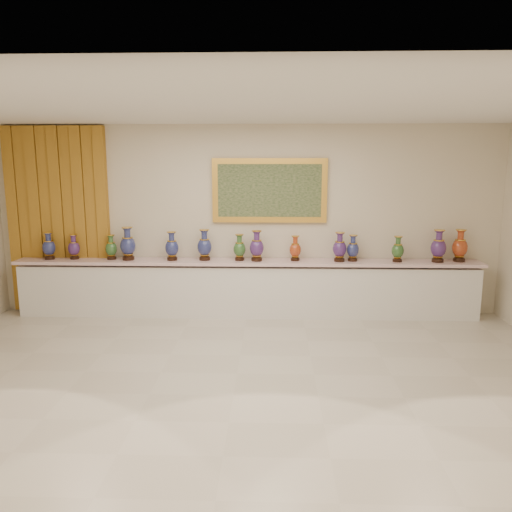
{
  "coord_description": "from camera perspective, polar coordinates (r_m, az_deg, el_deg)",
  "views": [
    {
      "loc": [
        0.4,
        -5.42,
        2.39
      ],
      "look_at": [
        0.16,
        1.7,
        1.07
      ],
      "focal_mm": 35.0,
      "sensor_mm": 36.0,
      "label": 1
    }
  ],
  "objects": [
    {
      "name": "ground",
      "position": [
        5.94,
        -2.17,
        -13.27
      ],
      "size": [
        8.0,
        8.0,
        0.0
      ],
      "primitive_type": "plane",
      "color": "beige",
      "rests_on": "ground"
    },
    {
      "name": "room",
      "position": [
        8.41,
        -18.23,
        4.4
      ],
      "size": [
        8.0,
        8.0,
        8.0
      ],
      "color": "beige",
      "rests_on": "ground"
    },
    {
      "name": "counter",
      "position": [
        7.94,
        -1.04,
        -3.77
      ],
      "size": [
        7.28,
        0.48,
        0.9
      ],
      "color": "white",
      "rests_on": "ground"
    },
    {
      "name": "vase_0",
      "position": [
        8.54,
        -22.59,
        0.94
      ],
      "size": [
        0.24,
        0.24,
        0.43
      ],
      "rotation": [
        0.0,
        0.0,
        -0.25
      ],
      "color": "black",
      "rests_on": "counter"
    },
    {
      "name": "vase_1",
      "position": [
        8.43,
        -20.09,
        0.86
      ],
      "size": [
        0.24,
        0.24,
        0.39
      ],
      "rotation": [
        0.0,
        0.0,
        0.38
      ],
      "color": "black",
      "rests_on": "counter"
    },
    {
      "name": "vase_2",
      "position": [
        8.21,
        -16.22,
        0.85
      ],
      "size": [
        0.24,
        0.24,
        0.39
      ],
      "rotation": [
        0.0,
        0.0,
        0.41
      ],
      "color": "black",
      "rests_on": "counter"
    },
    {
      "name": "vase_3",
      "position": [
        8.09,
        -14.44,
        1.2
      ],
      "size": [
        0.27,
        0.27,
        0.52
      ],
      "rotation": [
        0.0,
        0.0,
        -0.15
      ],
      "color": "black",
      "rests_on": "counter"
    },
    {
      "name": "vase_4",
      "position": [
        7.92,
        -9.59,
        0.97
      ],
      "size": [
        0.26,
        0.26,
        0.45
      ],
      "rotation": [
        0.0,
        0.0,
        0.28
      ],
      "color": "black",
      "rests_on": "counter"
    },
    {
      "name": "vase_5",
      "position": [
        7.86,
        -5.91,
        1.1
      ],
      "size": [
        0.26,
        0.26,
        0.49
      ],
      "rotation": [
        0.0,
        0.0,
        0.17
      ],
      "color": "black",
      "rests_on": "counter"
    },
    {
      "name": "vase_6",
      "position": [
        7.8,
        -1.9,
        0.84
      ],
      "size": [
        0.23,
        0.23,
        0.41
      ],
      "rotation": [
        0.0,
        0.0,
        0.26
      ],
      "color": "black",
      "rests_on": "counter"
    },
    {
      "name": "vase_7",
      "position": [
        7.75,
        0.08,
        0.99
      ],
      "size": [
        0.28,
        0.28,
        0.48
      ],
      "rotation": [
        0.0,
        0.0,
        0.29
      ],
      "color": "black",
      "rests_on": "counter"
    },
    {
      "name": "vase_8",
      "position": [
        7.8,
        4.5,
        0.75
      ],
      "size": [
        0.24,
        0.24,
        0.39
      ],
      "rotation": [
        0.0,
        0.0,
        -0.39
      ],
      "color": "black",
      "rests_on": "counter"
    },
    {
      "name": "vase_9",
      "position": [
        7.82,
        9.53,
        0.87
      ],
      "size": [
        0.22,
        0.22,
        0.46
      ],
      "rotation": [
        0.0,
        0.0,
        0.04
      ],
      "color": "black",
      "rests_on": "counter"
    },
    {
      "name": "vase_10",
      "position": [
        7.89,
        11.01,
        0.75
      ],
      "size": [
        0.21,
        0.21,
        0.41
      ],
      "rotation": [
        0.0,
        0.0,
        -0.12
      ],
      "color": "black",
      "rests_on": "counter"
    },
    {
      "name": "vase_11",
      "position": [
        7.99,
        15.89,
        0.63
      ],
      "size": [
        0.2,
        0.2,
        0.4
      ],
      "rotation": [
        0.0,
        0.0,
        -0.11
      ],
      "color": "black",
      "rests_on": "counter"
    },
    {
      "name": "vase_12",
      "position": [
        8.15,
        20.13,
        0.9
      ],
      "size": [
        0.3,
        0.3,
        0.5
      ],
      "rotation": [
        0.0,
        0.0,
        0.39
      ],
      "color": "black",
      "rests_on": "counter"
    },
    {
      "name": "vase_13",
      "position": [
        8.32,
        22.27,
        0.94
      ],
      "size": [
        0.24,
        0.24,
        0.5
      ],
      "rotation": [
        0.0,
        0.0,
        0.04
      ],
      "color": "black",
      "rests_on": "counter"
    }
  ]
}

